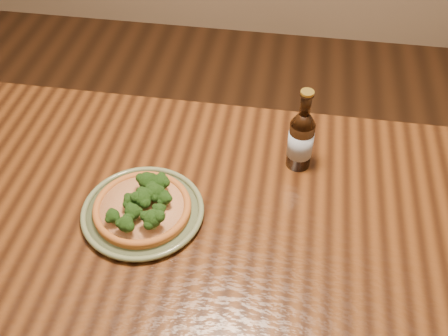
# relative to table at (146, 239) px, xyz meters

# --- Properties ---
(table) EXTENTS (1.60, 0.90, 0.75)m
(table) POSITION_rel_table_xyz_m (0.00, 0.00, 0.00)
(table) COLOR #4B2810
(table) RESTS_ON ground
(plate) EXTENTS (0.29, 0.29, 0.02)m
(plate) POSITION_rel_table_xyz_m (0.00, 0.00, 0.10)
(plate) COLOR #5E6B4A
(plate) RESTS_ON table
(pizza) EXTENTS (0.23, 0.23, 0.07)m
(pizza) POSITION_rel_table_xyz_m (0.01, 0.00, 0.12)
(pizza) COLOR #AA6126
(pizza) RESTS_ON plate
(beer_bottle) EXTENTS (0.06, 0.06, 0.23)m
(beer_bottle) POSITION_rel_table_xyz_m (0.36, 0.23, 0.18)
(beer_bottle) COLOR black
(beer_bottle) RESTS_ON table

